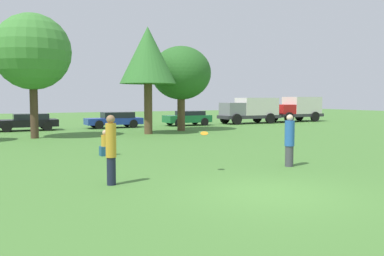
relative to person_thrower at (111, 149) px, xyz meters
The scene contains 13 objects.
ground_plane 4.34m from the person_thrower, 41.43° to the right, with size 120.00×120.00×0.00m, color #477A33.
person_thrower is the anchor object (origin of this frame).
person_catcher 6.29m from the person_thrower, ahead, with size 0.33×0.33×1.79m.
frisbee 3.18m from the person_thrower, ahead, with size 0.25×0.23×0.14m.
bystander_sitting 5.90m from the person_thrower, 75.64° to the left, with size 0.43×0.36×1.05m.
tree_1 15.28m from the person_thrower, 90.56° to the left, with size 4.37×4.37×7.18m.
tree_2 16.45m from the person_thrower, 64.69° to the left, with size 3.67×3.67×6.94m.
tree_3 18.91m from the person_thrower, 57.96° to the left, with size 4.26×4.26×6.01m.
parked_car_black 21.01m from the person_thrower, 89.63° to the left, with size 4.31×2.08×1.21m.
parked_car_blue 21.90m from the person_thrower, 72.54° to the left, with size 4.40×1.92×1.23m.
parked_car_green 24.37m from the person_thrower, 57.99° to the left, with size 3.94×2.07×1.24m.
delivery_truck_grey 28.14m from the person_thrower, 46.70° to the left, with size 5.82×2.34×2.36m.
delivery_truck_red 32.89m from the person_thrower, 39.53° to the left, with size 5.25×2.61×2.45m.
Camera 1 is at (-6.39, -7.99, 2.34)m, focal length 38.79 mm.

